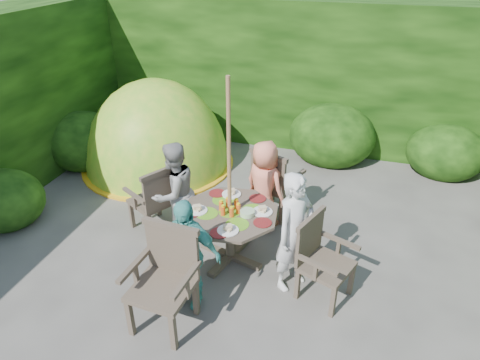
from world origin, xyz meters
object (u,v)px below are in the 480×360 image
(parasol_pole, at_px, (229,177))
(child_front, at_px, (186,253))
(garden_chair_left, at_px, (156,199))
(garden_chair_right, at_px, (320,258))
(dome_tent, at_px, (159,164))
(child_left, at_px, (174,193))
(garden_chair_front, at_px, (166,277))
(garden_chair_back, at_px, (274,182))
(child_right, at_px, (295,233))
(child_back, at_px, (264,186))
(patio_table, at_px, (230,219))

(parasol_pole, relative_size, child_front, 1.79)
(parasol_pole, bearing_deg, garden_chair_left, 165.79)
(garden_chair_right, bearing_deg, child_front, 132.77)
(parasol_pole, bearing_deg, dome_tent, 133.94)
(garden_chair_right, distance_m, dome_tent, 3.77)
(garden_chair_right, relative_size, child_left, 0.68)
(garden_chair_front, distance_m, dome_tent, 3.47)
(garden_chair_back, distance_m, child_right, 1.37)
(garden_chair_left, bearing_deg, child_front, 68.82)
(child_back, xyz_separation_m, child_front, (-0.42, -1.54, 0.01))
(child_right, height_order, child_back, child_right)
(garden_chair_left, xyz_separation_m, child_front, (0.86, -1.04, 0.14))
(dome_tent, bearing_deg, garden_chair_front, -73.61)
(garden_chair_right, bearing_deg, garden_chair_left, 97.23)
(child_left, xyz_separation_m, child_front, (0.56, -0.98, -0.03))
(parasol_pole, distance_m, child_right, 0.90)
(garden_chair_back, xyz_separation_m, garden_chair_front, (-0.58, -2.11, 0.02))
(child_right, bearing_deg, child_front, 152.49)
(parasol_pole, height_order, child_back, parasol_pole)
(garden_chair_left, bearing_deg, garden_chair_right, 104.85)
(garden_chair_left, xyz_separation_m, garden_chair_back, (1.35, 0.79, 0.03))
(garden_chair_front, height_order, child_back, child_back)
(garden_chair_front, bearing_deg, patio_table, 78.55)
(garden_chair_front, height_order, child_left, child_left)
(patio_table, xyz_separation_m, garden_chair_left, (-1.07, 0.27, -0.07))
(garden_chair_front, bearing_deg, child_left, 115.23)
(child_left, bearing_deg, child_back, 143.27)
(patio_table, relative_size, child_right, 1.02)
(patio_table, xyz_separation_m, child_front, (-0.21, -0.77, 0.06))
(garden_chair_right, relative_size, garden_chair_back, 0.93)
(child_right, height_order, dome_tent, dome_tent)
(garden_chair_left, relative_size, garden_chair_front, 0.90)
(parasol_pole, relative_size, child_right, 1.62)
(parasol_pole, distance_m, garden_chair_left, 1.27)
(garden_chair_left, xyz_separation_m, child_back, (1.28, 0.50, 0.12))
(garden_chair_front, distance_m, child_back, 1.89)
(child_back, bearing_deg, dome_tent, -2.35)
(child_back, bearing_deg, patio_table, 102.43)
(child_right, relative_size, dome_tent, 0.47)
(child_front, bearing_deg, child_left, 118.36)
(parasol_pole, bearing_deg, child_back, 74.78)
(garden_chair_front, xyz_separation_m, child_back, (0.51, 1.82, 0.07))
(child_left, relative_size, child_back, 1.08)
(patio_table, bearing_deg, garden_chair_front, -106.26)
(garden_chair_right, relative_size, garden_chair_left, 0.98)
(garden_chair_front, relative_size, dome_tent, 0.35)
(patio_table, bearing_deg, child_right, -15.28)
(garden_chair_back, height_order, child_front, child_front)
(garden_chair_back, bearing_deg, patio_table, 97.09)
(garden_chair_left, height_order, dome_tent, dome_tent)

